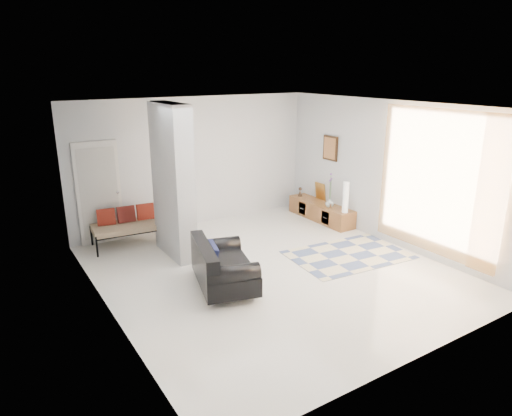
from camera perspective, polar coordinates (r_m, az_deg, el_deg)
floor at (r=7.99m, az=2.05°, el=-7.84°), size 6.00×6.00×0.00m
ceiling at (r=7.26m, az=2.29°, el=12.62°), size 6.00×6.00×0.00m
wall_back at (r=10.05m, az=-7.63°, el=5.68°), size 6.00×0.00×6.00m
wall_front at (r=5.44m, az=20.45°, el=-5.25°), size 6.00×0.00×6.00m
wall_left at (r=6.42m, az=-18.52°, el=-1.66°), size 0.00×6.00×6.00m
wall_right at (r=9.30m, az=16.30°, el=4.21°), size 0.00×6.00×6.00m
partition_column at (r=8.37m, az=-10.37°, el=3.23°), size 0.35×1.20×2.80m
hallway_door at (r=9.44m, az=-19.05°, el=1.76°), size 0.85×0.06×2.04m
curtain at (r=8.54m, az=21.71°, el=2.90°), size 0.00×2.55×2.55m
wall_art at (r=10.41m, az=9.29°, el=7.40°), size 0.04×0.45×0.55m
media_console at (r=10.62m, az=8.10°, el=-0.39°), size 0.45×1.85×0.80m
loveseat at (r=7.29m, az=-4.43°, el=-7.31°), size 1.17×1.58×0.76m
daybed at (r=9.33m, az=-14.99°, el=-1.91°), size 1.71×0.85×0.77m
area_rug at (r=8.79m, az=11.47°, el=-5.75°), size 2.30×1.64×0.01m
cylinder_lamp at (r=9.88m, az=11.14°, el=1.33°), size 0.12×0.12×0.66m
bronze_figurine at (r=11.04m, az=5.54°, el=2.03°), size 0.11×0.11×0.22m
vase at (r=10.25m, az=9.18°, el=0.65°), size 0.21×0.21×0.20m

